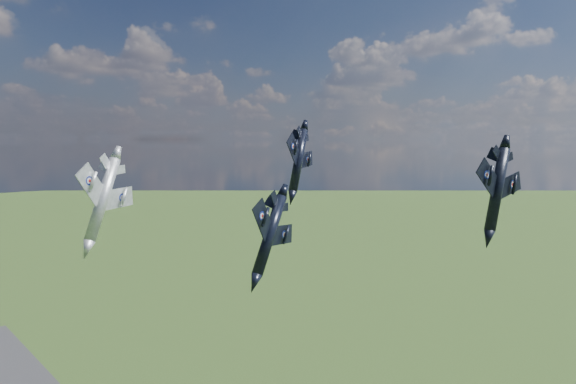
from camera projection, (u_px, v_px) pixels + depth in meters
jet_lead_navy at (270, 235)px, 65.44m from camera, size 13.68×16.10×7.53m
jet_right_navy at (497, 189)px, 65.28m from camera, size 10.66×13.92×5.10m
jet_high_navy at (298, 160)px, 98.66m from camera, size 17.15×19.27×7.39m
jet_left_silver at (103, 199)px, 72.70m from camera, size 16.70×18.83×7.68m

